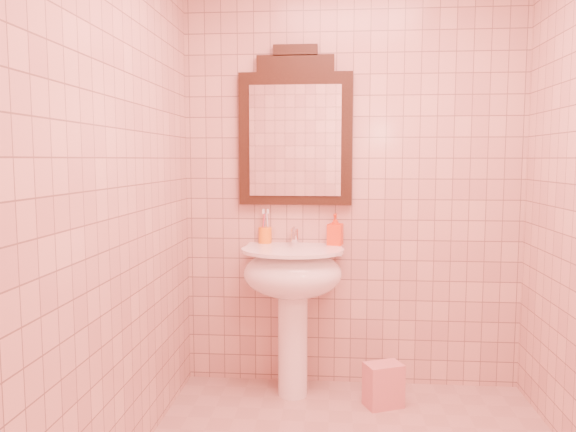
# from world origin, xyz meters

# --- Properties ---
(back_wall) EXTENTS (2.00, 0.02, 2.50)m
(back_wall) POSITION_xyz_m (0.00, 1.10, 1.25)
(back_wall) COLOR #D9A897
(back_wall) RESTS_ON floor
(pedestal_sink) EXTENTS (0.58, 0.58, 0.86)m
(pedestal_sink) POSITION_xyz_m (-0.34, 0.87, 0.66)
(pedestal_sink) COLOR white
(pedestal_sink) RESTS_ON floor
(faucet) EXTENTS (0.04, 0.16, 0.11)m
(faucet) POSITION_xyz_m (-0.34, 1.01, 0.92)
(faucet) COLOR white
(faucet) RESTS_ON pedestal_sink
(mirror) EXTENTS (0.67, 0.06, 0.93)m
(mirror) POSITION_xyz_m (-0.34, 1.07, 1.53)
(mirror) COLOR black
(mirror) RESTS_ON back_wall
(toothbrush_cup) EXTENTS (0.08, 0.08, 0.18)m
(toothbrush_cup) POSITION_xyz_m (-0.52, 1.05, 0.91)
(toothbrush_cup) COLOR orange
(toothbrush_cup) RESTS_ON pedestal_sink
(soap_dispenser) EXTENTS (0.10, 0.10, 0.19)m
(soap_dispenser) POSITION_xyz_m (-0.10, 1.02, 0.96)
(soap_dispenser) COLOR red
(soap_dispenser) RESTS_ON pedestal_sink
(towel) EXTENTS (0.23, 0.20, 0.24)m
(towel) POSITION_xyz_m (0.18, 0.77, 0.12)
(towel) COLOR pink
(towel) RESTS_ON floor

